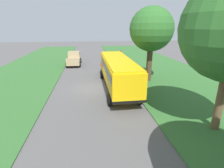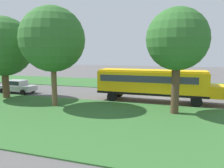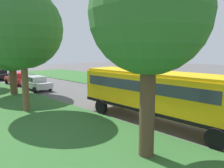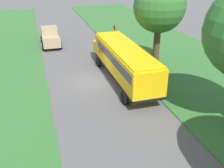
# 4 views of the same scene
# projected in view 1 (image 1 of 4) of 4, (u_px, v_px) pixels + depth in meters

# --- Properties ---
(ground_plane) EXTENTS (120.00, 120.00, 0.00)m
(ground_plane) POSITION_uv_depth(u_px,v_px,m) (93.00, 88.00, 18.28)
(ground_plane) COLOR #565454
(grass_verge) EXTENTS (12.00, 80.00, 0.08)m
(grass_verge) POSITION_uv_depth(u_px,v_px,m) (182.00, 83.00, 19.54)
(grass_verge) COLOR #33662D
(grass_verge) RESTS_ON ground
(grass_far_side) EXTENTS (10.00, 80.00, 0.07)m
(grass_far_side) POSITION_uv_depth(u_px,v_px,m) (1.00, 92.00, 17.11)
(grass_far_side) COLOR #33662D
(grass_far_side) RESTS_ON ground
(school_bus) EXTENTS (2.84, 12.42, 3.16)m
(school_bus) POSITION_uv_depth(u_px,v_px,m) (117.00, 70.00, 17.46)
(school_bus) COLOR yellow
(school_bus) RESTS_ON ground
(pickup_truck) EXTENTS (2.28, 5.40, 2.10)m
(pickup_truck) POSITION_uv_depth(u_px,v_px,m) (74.00, 58.00, 29.07)
(pickup_truck) COLOR tan
(pickup_truck) RESTS_ON ground
(oak_tree_beside_bus) EXTENTS (4.74, 4.74, 8.21)m
(oak_tree_beside_bus) POSITION_uv_depth(u_px,v_px,m) (150.00, 30.00, 18.78)
(oak_tree_beside_bus) COLOR #4C3826
(oak_tree_beside_bus) RESTS_ON ground
(stop_sign) EXTENTS (0.08, 0.68, 2.74)m
(stop_sign) POSITION_uv_depth(u_px,v_px,m) (121.00, 57.00, 26.69)
(stop_sign) COLOR gray
(stop_sign) RESTS_ON ground
(trash_bin) EXTENTS (0.56, 0.56, 0.90)m
(trash_bin) POSITION_uv_depth(u_px,v_px,m) (130.00, 64.00, 27.50)
(trash_bin) COLOR #2D4C33
(trash_bin) RESTS_ON ground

